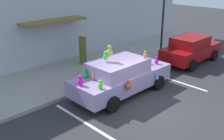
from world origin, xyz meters
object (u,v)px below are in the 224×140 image
(parked_sedan_behind, at_px, (191,49))
(teddy_bear_on_sidewalk, at_px, (101,66))
(street_lamp_post, at_px, (163,13))
(plush_covered_car, at_px, (121,76))
(pedestrian_near_shopfront, at_px, (83,50))

(parked_sedan_behind, relative_size, teddy_bear_on_sidewalk, 5.44)
(teddy_bear_on_sidewalk, xyz_separation_m, street_lamp_post, (4.53, -0.42, 2.23))
(plush_covered_car, bearing_deg, teddy_bear_on_sidewalk, 69.81)
(plush_covered_car, distance_m, street_lamp_post, 5.91)
(plush_covered_car, xyz_separation_m, pedestrian_near_shopfront, (1.04, 3.89, 0.12))
(street_lamp_post, height_order, pedestrian_near_shopfront, street_lamp_post)
(plush_covered_car, height_order, parked_sedan_behind, plush_covered_car)
(parked_sedan_behind, distance_m, street_lamp_post, 2.62)
(parked_sedan_behind, bearing_deg, plush_covered_car, -179.59)
(parked_sedan_behind, relative_size, street_lamp_post, 0.96)
(pedestrian_near_shopfront, bearing_deg, teddy_bear_on_sidewalk, -98.31)
(plush_covered_car, height_order, teddy_bear_on_sidewalk, plush_covered_car)
(plush_covered_car, xyz_separation_m, street_lamp_post, (5.31, 1.72, 1.93))
(plush_covered_car, bearing_deg, street_lamp_post, 17.89)
(plush_covered_car, relative_size, pedestrian_near_shopfront, 2.75)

